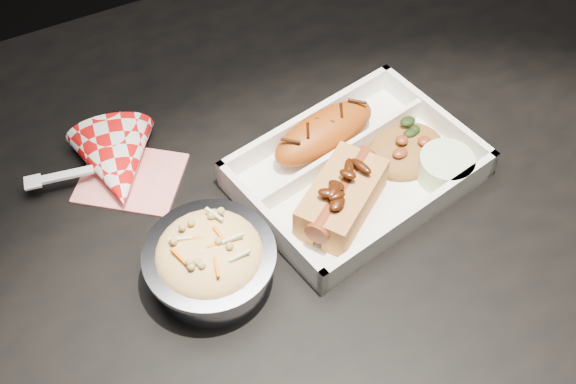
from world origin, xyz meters
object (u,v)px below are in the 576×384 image
at_px(napkin_fork, 117,167).
at_px(food_tray, 356,173).
at_px(dining_table, 316,231).
at_px(foil_coleslaw_cup, 210,260).
at_px(fried_pastry, 324,133).
at_px(hotdog, 342,196).

bearing_deg(napkin_fork, food_tray, -17.21).
bearing_deg(dining_table, foil_coleslaw_cup, -159.46).
relative_size(fried_pastry, hotdog, 1.09).
bearing_deg(napkin_fork, foil_coleslaw_cup, -65.74).
xyz_separation_m(fried_pastry, foil_coleslaw_cup, (-0.18, -0.10, 0.00)).
bearing_deg(hotdog, food_tray, 7.45).
bearing_deg(food_tray, dining_table, 153.52).
relative_size(dining_table, food_tray, 4.27).
distance_m(food_tray, fried_pastry, 0.06).
height_order(dining_table, food_tray, food_tray).
bearing_deg(food_tray, hotdog, -149.23).
bearing_deg(fried_pastry, dining_table, -123.31).
bearing_deg(dining_table, napkin_fork, 150.17).
xyz_separation_m(dining_table, foil_coleslaw_cup, (-0.15, -0.06, 0.12)).
bearing_deg(napkin_fork, hotdog, -28.55).
height_order(food_tray, hotdog, hotdog).
relative_size(dining_table, fried_pastry, 8.89).
height_order(hotdog, napkin_fork, napkin_fork).
relative_size(hotdog, foil_coleslaw_cup, 0.95).
height_order(dining_table, napkin_fork, napkin_fork).
bearing_deg(foil_coleslaw_cup, food_tray, 13.60).
distance_m(fried_pastry, foil_coleslaw_cup, 0.21).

